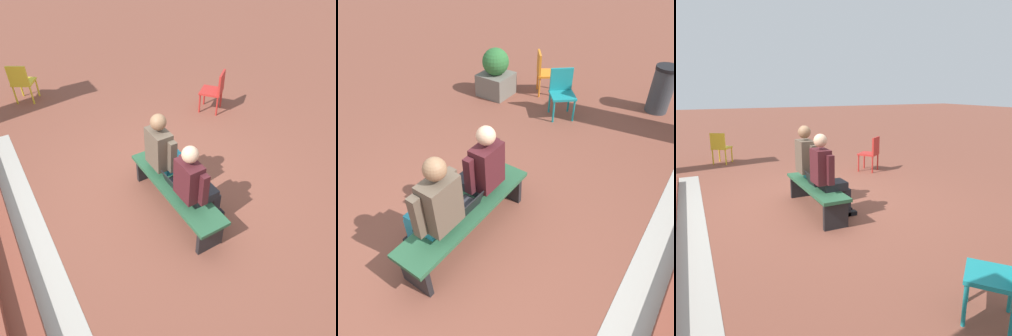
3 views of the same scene
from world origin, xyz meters
The scene contains 10 objects.
ground_plane centered at (0.00, 0.00, 0.00)m, with size 60.00×60.00×0.00m, color brown.
concrete_strip centered at (-0.38, 2.00, 0.00)m, with size 6.45×0.40×0.01m, color #A8A399.
bench centered at (-0.38, 0.12, 0.35)m, with size 1.80×0.44×0.45m.
person_student centered at (-0.73, 0.06, 0.71)m, with size 0.53×0.67×1.32m.
person_adult centered at (-0.01, 0.05, 0.73)m, with size 0.56×0.71×1.37m.
laptop centered at (-0.38, 0.13, 0.50)m, with size 0.32×0.29×0.21m.
plastic_chair_by_pillar centered at (-4.16, -1.04, 0.48)m, with size 0.59×0.59×0.84m.
plastic_chair_foreground centered at (-3.55, -0.34, 0.48)m, with size 0.59×0.59×0.84m.
planter centered at (-3.56, -1.80, 0.44)m, with size 0.60×0.60×0.94m.
litter_bin centered at (-4.71, 1.09, 0.43)m, with size 0.42×0.42×0.86m.
Camera 2 is at (1.44, 1.90, 3.02)m, focal length 35.00 mm.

